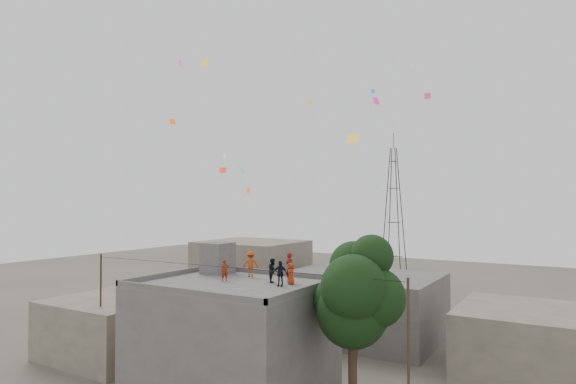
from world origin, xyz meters
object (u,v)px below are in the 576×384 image
object	(u,v)px
stair_head_box	(218,258)
tree	(356,294)
transmission_tower	(394,215)
person_red_adult	(290,268)
person_dark_adult	(280,274)

from	to	relation	value
stair_head_box	tree	xyz separation A→B (m)	(10.57, -2.00, -1.00)
transmission_tower	person_red_adult	world-z (taller)	transmission_tower
person_dark_adult	transmission_tower	bearing A→B (deg)	88.97
transmission_tower	person_dark_adult	distance (m)	40.07
stair_head_box	transmission_tower	distance (m)	37.46
stair_head_box	person_red_adult	xyz separation A→B (m)	(5.92, -0.73, -0.14)
tree	person_red_adult	world-z (taller)	tree
person_red_adult	person_dark_adult	xyz separation A→B (m)	(0.14, -1.28, -0.16)
tree	stair_head_box	bearing A→B (deg)	169.26
stair_head_box	tree	bearing A→B (deg)	-10.74
person_red_adult	stair_head_box	bearing A→B (deg)	11.66
tree	person_dark_adult	size ratio (longest dim) A/B	6.53
tree	transmission_tower	size ratio (longest dim) A/B	0.45
person_red_adult	transmission_tower	bearing A→B (deg)	-61.28
tree	person_dark_adult	xyz separation A→B (m)	(-4.51, -0.01, 0.69)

